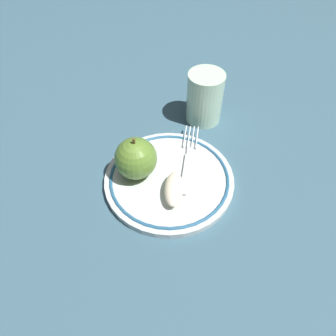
# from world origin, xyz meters

# --- Properties ---
(ground_plane) EXTENTS (2.00, 2.00, 0.00)m
(ground_plane) POSITION_xyz_m (0.00, 0.00, 0.00)
(ground_plane) COLOR #395B6C
(plate) EXTENTS (0.23, 0.23, 0.02)m
(plate) POSITION_xyz_m (0.00, -0.00, 0.01)
(plate) COLOR silver
(plate) RESTS_ON ground_plane
(apple_red_whole) EXTENTS (0.07, 0.07, 0.08)m
(apple_red_whole) POSITION_xyz_m (0.05, -0.02, 0.05)
(apple_red_whole) COLOR olive
(apple_red_whole) RESTS_ON plate
(apple_slice_front) EXTENTS (0.05, 0.08, 0.02)m
(apple_slice_front) POSITION_xyz_m (0.00, 0.04, 0.03)
(apple_slice_front) COLOR #F3E1C4
(apple_slice_front) RESTS_ON plate
(fork) EXTENTS (0.08, 0.17, 0.00)m
(fork) POSITION_xyz_m (-0.04, -0.03, 0.02)
(fork) COLOR silver
(fork) RESTS_ON plate
(drinking_glass) EXTENTS (0.07, 0.07, 0.11)m
(drinking_glass) POSITION_xyz_m (-0.11, -0.16, 0.05)
(drinking_glass) COLOR silver
(drinking_glass) RESTS_ON ground_plane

